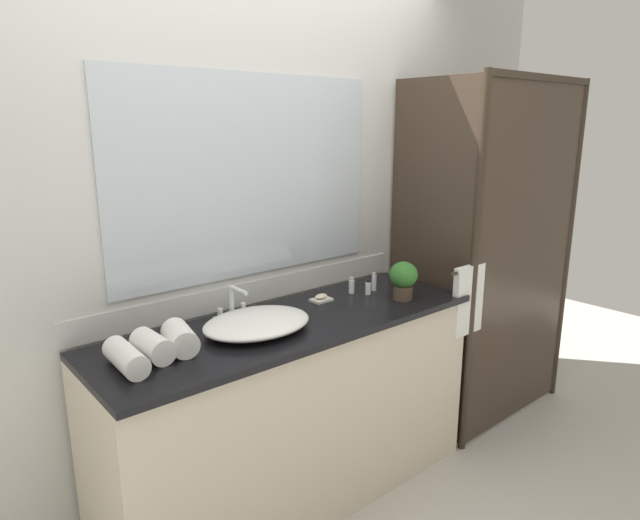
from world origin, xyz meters
TOP-DOWN VIEW (x-y plane):
  - ground_plane at (0.00, 0.00)m, footprint 8.00×8.00m
  - wall_back_with_mirror at (0.00, 0.34)m, footprint 4.40×0.06m
  - vanity_cabinet at (0.00, 0.01)m, footprint 1.80×0.58m
  - shower_enclosure at (1.27, -0.19)m, footprint 1.20×0.59m
  - sink_basin at (-0.20, -0.00)m, footprint 0.47×0.37m
  - faucet at (-0.20, 0.19)m, footprint 0.17×0.15m
  - potted_plant at (0.59, -0.11)m, footprint 0.14×0.14m
  - soap_dish at (0.27, 0.13)m, footprint 0.10×0.07m
  - amenity_bottle_lotion at (0.52, 0.06)m, footprint 0.03×0.03m
  - amenity_bottle_conditioner at (0.47, 0.13)m, footprint 0.03×0.03m
  - amenity_bottle_body_wash at (0.59, 0.08)m, footprint 0.03×0.03m
  - rolled_towel_near_edge at (-0.76, -0.02)m, footprint 0.10×0.24m
  - rolled_towel_middle at (-0.65, 0.01)m, footprint 0.11×0.19m
  - rolled_towel_far_edge at (-0.54, 0.01)m, footprint 0.14×0.21m

SIDE VIEW (x-z plane):
  - ground_plane at x=0.00m, z-range 0.00..0.00m
  - vanity_cabinet at x=0.00m, z-range 0.00..0.90m
  - soap_dish at x=0.27m, z-range 0.90..0.93m
  - sink_basin at x=-0.20m, z-range 0.90..0.97m
  - amenity_bottle_lotion at x=0.52m, z-range 0.90..0.97m
  - amenity_bottle_conditioner at x=0.47m, z-range 0.90..0.98m
  - rolled_towel_near_edge at x=-0.76m, z-range 0.90..0.99m
  - amenity_bottle_body_wash at x=0.59m, z-range 0.90..0.99m
  - rolled_towel_middle at x=-0.65m, z-range 0.90..1.00m
  - faucet at x=-0.20m, z-range 0.87..1.03m
  - rolled_towel_far_edge at x=-0.54m, z-range 0.90..1.01m
  - potted_plant at x=0.59m, z-range 0.91..1.10m
  - shower_enclosure at x=1.27m, z-range 0.02..2.02m
  - wall_back_with_mirror at x=0.00m, z-range 0.00..2.60m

